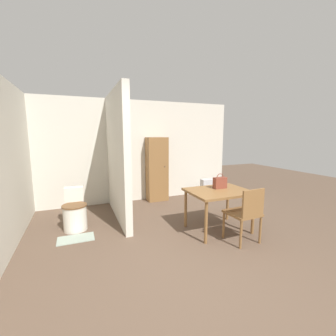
{
  "coord_description": "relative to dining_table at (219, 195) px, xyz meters",
  "views": [
    {
      "loc": [
        -1.27,
        -1.97,
        1.69
      ],
      "look_at": [
        0.23,
        1.7,
        1.08
      ],
      "focal_mm": 24.0,
      "sensor_mm": 36.0,
      "label": 1
    }
  ],
  "objects": [
    {
      "name": "space_heater",
      "position": [
        0.94,
        1.86,
        -0.39
      ],
      "size": [
        0.33,
        0.18,
        0.49
      ],
      "color": "#BCBCC1",
      "rests_on": "ground_plane"
    },
    {
      "name": "wooden_cabinet",
      "position": [
        -0.38,
        2.13,
        0.16
      ],
      "size": [
        0.51,
        0.36,
        1.6
      ],
      "color": "brown",
      "rests_on": "ground_plane"
    },
    {
      "name": "wooden_chair",
      "position": [
        0.12,
        -0.55,
        -0.15
      ],
      "size": [
        0.47,
        0.47,
        0.88
      ],
      "rotation": [
        0.0,
        0.0,
        0.05
      ],
      "color": "brown",
      "rests_on": "ground_plane"
    },
    {
      "name": "bath_mat",
      "position": [
        -2.33,
        0.57,
        -0.63
      ],
      "size": [
        0.56,
        0.32,
        0.01
      ],
      "color": "#99A899",
      "rests_on": "ground_plane"
    },
    {
      "name": "wall_back",
      "position": [
        -0.97,
        2.37,
        0.61
      ],
      "size": [
        5.37,
        0.12,
        2.5
      ],
      "color": "beige",
      "rests_on": "ground_plane"
    },
    {
      "name": "ground_plane",
      "position": [
        -0.97,
        -1.19,
        -0.64
      ],
      "size": [
        16.0,
        16.0,
        0.0
      ],
      "primitive_type": "plane",
      "color": "brown"
    },
    {
      "name": "handbag",
      "position": [
        0.1,
        0.12,
        0.18
      ],
      "size": [
        0.24,
        0.11,
        0.27
      ],
      "color": "brown",
      "rests_on": "dining_table"
    },
    {
      "name": "wall_left",
      "position": [
        -3.21,
        0.56,
        0.61
      ],
      "size": [
        0.12,
        4.5,
        2.5
      ],
      "color": "beige",
      "rests_on": "ground_plane"
    },
    {
      "name": "toilet",
      "position": [
        -2.33,
        1.01,
        -0.35
      ],
      "size": [
        0.42,
        0.57,
        0.72
      ],
      "color": "silver",
      "rests_on": "ground_plane"
    },
    {
      "name": "partition_wall",
      "position": [
        -1.5,
        1.31,
        0.61
      ],
      "size": [
        0.12,
        2.01,
        2.5
      ],
      "color": "beige",
      "rests_on": "ground_plane"
    },
    {
      "name": "dining_table",
      "position": [
        0.0,
        0.0,
        0.0
      ],
      "size": [
        1.04,
        0.81,
        0.72
      ],
      "color": "brown",
      "rests_on": "ground_plane"
    }
  ]
}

